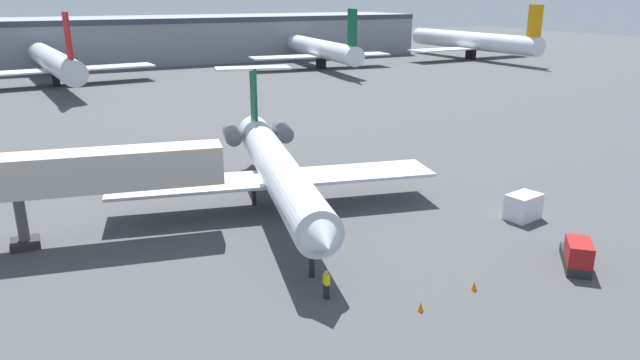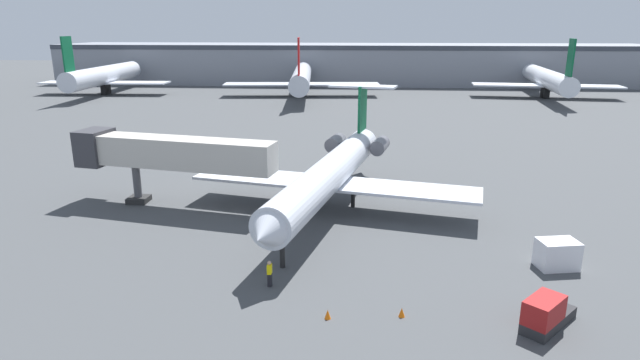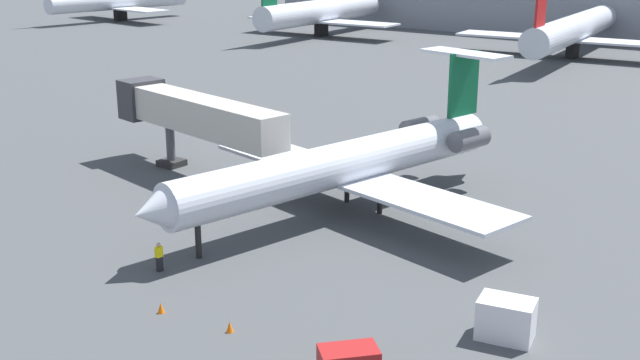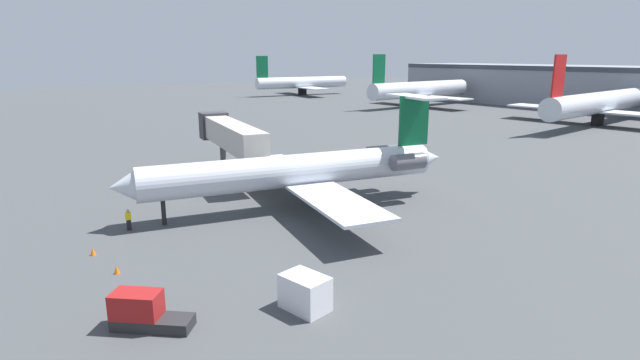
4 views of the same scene
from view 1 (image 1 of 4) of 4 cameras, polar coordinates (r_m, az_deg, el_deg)
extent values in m
cube|color=#424447|center=(46.24, -5.82, -2.83)|extent=(400.00, 400.00, 0.10)
cylinder|color=silver|center=(44.35, -4.17, 1.14)|extent=(8.53, 26.57, 2.87)
cone|color=silver|center=(31.38, 0.35, -6.00)|extent=(3.14, 2.74, 2.73)
cone|color=silver|center=(57.94, -6.63, 5.03)|extent=(2.94, 3.06, 2.44)
cube|color=silver|center=(47.15, 3.71, 0.72)|extent=(12.38, 6.82, 0.24)
cube|color=silver|center=(45.06, -12.80, -0.51)|extent=(12.38, 6.82, 0.24)
cylinder|color=#595960|center=(54.44, -3.65, 4.72)|extent=(2.15, 3.45, 1.50)
cylinder|color=#595960|center=(53.82, -8.56, 4.41)|extent=(2.15, 3.45, 1.50)
cube|color=#0C5933|center=(55.37, -6.51, 8.46)|extent=(0.92, 3.18, 4.74)
cube|color=silver|center=(55.06, -6.59, 10.79)|extent=(7.16, 3.81, 0.20)
cylinder|color=black|center=(34.88, -0.81, -7.90)|extent=(0.36, 0.36, 2.05)
cylinder|color=black|center=(47.25, -2.62, -0.91)|extent=(0.36, 0.36, 2.05)
cylinder|color=black|center=(46.76, -6.46, -1.21)|extent=(0.36, 0.36, 2.05)
cube|color=#B7B2A8|center=(41.57, -21.74, 0.83)|extent=(17.82, 5.86, 2.60)
cylinder|color=#4C4C51|center=(43.24, -27.08, -3.62)|extent=(0.70, 0.70, 3.63)
cube|color=#262626|center=(43.78, -26.79, -5.53)|extent=(1.80, 1.80, 0.50)
cube|color=black|center=(32.86, 0.63, -10.79)|extent=(0.25, 0.33, 0.85)
cube|color=yellow|center=(32.52, 0.63, -9.67)|extent=(0.28, 0.41, 0.60)
sphere|color=tan|center=(32.33, 0.63, -9.01)|extent=(0.24, 0.24, 0.24)
cube|color=#262628|center=(39.93, 23.61, -7.19)|extent=(3.72, 3.91, 0.60)
cube|color=maroon|center=(38.83, 23.93, -6.40)|extent=(2.65, 2.72, 1.30)
cube|color=silver|center=(46.16, 19.21, -2.46)|extent=(2.81, 2.19, 1.93)
cone|color=orange|center=(32.14, 9.80, -12.08)|extent=(0.36, 0.36, 0.55)
cone|color=orange|center=(34.83, 14.80, -9.96)|extent=(0.36, 0.36, 0.55)
cube|color=gray|center=(150.40, -21.20, 12.48)|extent=(163.33, 24.02, 10.73)
cube|color=#333842|center=(138.40, -20.88, 14.14)|extent=(163.33, 0.60, 1.20)
cylinder|color=silver|center=(118.13, -24.56, 10.51)|extent=(7.88, 42.36, 4.12)
cube|color=red|center=(98.85, -23.40, 12.79)|extent=(0.66, 4.01, 7.00)
cube|color=silver|center=(118.31, -24.46, 9.72)|extent=(35.81, 9.15, 0.30)
cube|color=black|center=(118.50, -24.36, 8.95)|extent=(1.20, 2.80, 2.40)
cylinder|color=silver|center=(133.47, 0.10, 12.68)|extent=(7.61, 38.05, 3.92)
cube|color=#0C5933|center=(117.47, 3.15, 14.64)|extent=(0.69, 4.01, 7.00)
cube|color=silver|center=(133.62, 0.10, 12.02)|extent=(32.22, 9.08, 0.30)
cube|color=black|center=(133.78, 0.10, 11.33)|extent=(1.20, 2.80, 2.40)
cylinder|color=silver|center=(158.01, 14.58, 13.00)|extent=(6.45, 43.17, 4.36)
cube|color=orange|center=(144.19, 20.23, 14.37)|extent=(0.49, 4.01, 7.00)
cube|color=silver|center=(158.16, 14.53, 12.36)|extent=(36.38, 7.75, 0.30)
cube|color=black|center=(158.30, 14.49, 11.78)|extent=(1.20, 2.80, 2.40)
camera|label=2|loc=(19.01, 73.98, 3.11)|focal=29.45mm
camera|label=3|loc=(44.29, 67.50, 9.37)|focal=44.39mm
camera|label=4|loc=(54.83, 47.26, 9.32)|focal=28.18mm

